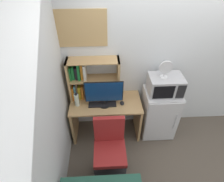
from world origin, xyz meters
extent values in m
cube|color=silver|center=(0.40, 0.02, 1.30)|extent=(6.40, 0.04, 2.60)
cube|color=silver|center=(-1.62, -1.60, 1.30)|extent=(0.04, 4.40, 2.60)
cube|color=tan|center=(-0.98, -0.28, 0.73)|extent=(1.14, 0.56, 0.03)
cube|color=tan|center=(-1.53, -0.28, 0.36)|extent=(0.04, 0.50, 0.71)
cube|color=tan|center=(-0.43, -0.28, 0.36)|extent=(0.04, 0.50, 0.71)
cube|color=tan|center=(-1.52, -0.13, 1.09)|extent=(0.03, 0.26, 0.69)
cube|color=tan|center=(-0.77, -0.13, 1.09)|extent=(0.03, 0.26, 0.69)
cube|color=tan|center=(-1.15, -0.13, 1.42)|extent=(0.78, 0.26, 0.01)
cube|color=tan|center=(-1.15, -0.13, 1.10)|extent=(0.72, 0.26, 0.01)
cube|color=orange|center=(-1.49, -0.12, 0.86)|extent=(0.03, 0.21, 0.24)
cube|color=teal|center=(-1.46, -0.12, 0.88)|extent=(0.03, 0.22, 0.27)
cube|color=brown|center=(-1.43, -0.10, 0.90)|extent=(0.02, 0.17, 0.31)
cube|color=gold|center=(-1.39, -0.11, 0.86)|extent=(0.04, 0.18, 0.24)
cube|color=orange|center=(-1.35, -0.10, 0.86)|extent=(0.03, 0.18, 0.25)
cube|color=brown|center=(-1.31, -0.09, 0.87)|extent=(0.04, 0.15, 0.26)
cube|color=navy|center=(-1.26, -0.10, 0.86)|extent=(0.03, 0.18, 0.24)
cube|color=orange|center=(-1.23, -0.10, 0.87)|extent=(0.02, 0.17, 0.25)
cube|color=teal|center=(-1.19, -0.11, 0.89)|extent=(0.03, 0.19, 0.30)
cube|color=#197233|center=(-1.49, -0.10, 1.22)|extent=(0.03, 0.17, 0.21)
cube|color=#197233|center=(-1.45, -0.10, 1.22)|extent=(0.04, 0.15, 0.22)
cube|color=black|center=(-1.41, -0.10, 1.21)|extent=(0.04, 0.16, 0.20)
cube|color=#197233|center=(-1.37, -0.10, 1.25)|extent=(0.04, 0.18, 0.27)
cube|color=orange|center=(-1.32, -0.09, 1.23)|extent=(0.04, 0.14, 0.25)
cube|color=silver|center=(-1.28, -0.11, 1.24)|extent=(0.04, 0.19, 0.25)
cylinder|color=black|center=(-1.00, -0.34, 0.75)|extent=(0.19, 0.19, 0.02)
cylinder|color=black|center=(-1.00, -0.34, 0.80)|extent=(0.04, 0.04, 0.08)
cube|color=black|center=(-1.00, -0.33, 1.00)|extent=(0.58, 0.01, 0.36)
cube|color=navy|center=(-1.00, -0.34, 1.00)|extent=(0.55, 0.02, 0.34)
cube|color=black|center=(-1.03, -0.34, 0.75)|extent=(0.43, 0.13, 0.02)
ellipsoid|color=black|center=(-0.72, -0.33, 0.76)|extent=(0.07, 0.10, 0.03)
cylinder|color=silver|center=(-1.42, -0.32, 0.85)|extent=(0.07, 0.07, 0.21)
cylinder|color=black|center=(-1.42, -0.32, 0.96)|extent=(0.04, 0.04, 0.02)
cube|color=silver|center=(-0.07, -0.28, 0.46)|extent=(0.56, 0.47, 0.91)
cube|color=silver|center=(-0.07, -0.53, 0.46)|extent=(0.54, 0.01, 0.87)
cylinder|color=#B2B2B7|center=(0.12, -0.54, 0.50)|extent=(0.01, 0.01, 0.32)
cube|color=#ADADB2|center=(-0.07, -0.28, 1.06)|extent=(0.51, 0.36, 0.29)
cube|color=black|center=(-0.14, -0.46, 1.06)|extent=(0.30, 0.01, 0.22)
cube|color=black|center=(0.11, -0.46, 1.06)|extent=(0.12, 0.01, 0.23)
cylinder|color=silver|center=(-0.12, -0.28, 1.21)|extent=(0.11, 0.11, 0.01)
cylinder|color=silver|center=(-0.12, -0.28, 1.25)|extent=(0.02, 0.02, 0.07)
cylinder|color=silver|center=(-0.12, -0.29, 1.38)|extent=(0.19, 0.03, 0.19)
cylinder|color=black|center=(-0.95, -1.00, 0.02)|extent=(0.51, 0.51, 0.04)
cylinder|color=black|center=(-0.95, -1.00, 0.23)|extent=(0.04, 0.04, 0.41)
cube|color=maroon|center=(-0.95, -1.00, 0.45)|extent=(0.44, 0.44, 0.07)
cube|color=maroon|center=(-0.95, -0.80, 0.71)|extent=(0.42, 0.06, 0.45)
cube|color=tan|center=(-1.28, -0.01, 1.84)|extent=(0.71, 0.02, 0.50)
camera|label=1|loc=(-0.99, -2.41, 2.69)|focal=28.73mm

